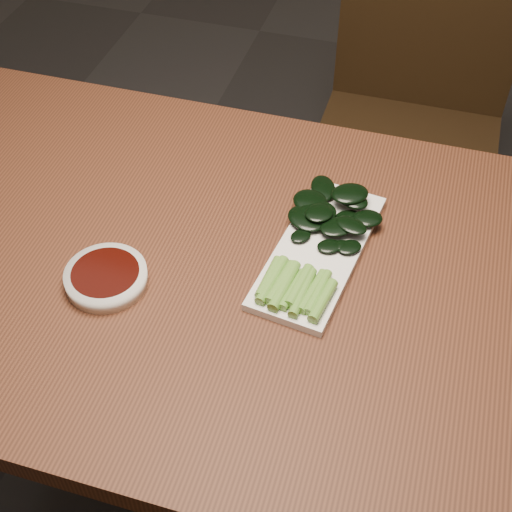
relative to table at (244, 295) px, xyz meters
name	(u,v)px	position (x,y,z in m)	size (l,w,h in m)	color
ground	(247,483)	(0.00, 0.00, -0.68)	(6.00, 6.00, 0.00)	#292726
table	(244,295)	(0.00, 0.00, 0.00)	(1.40, 0.80, 0.75)	#4E2716
chair_far	(411,116)	(0.19, 0.85, -0.19)	(0.46, 0.46, 0.89)	black
sauce_bowl	(106,277)	(-0.19, -0.09, 0.08)	(0.13, 0.13, 0.03)	white
serving_plate	(319,251)	(0.11, 0.06, 0.08)	(0.17, 0.32, 0.01)	white
gai_lan	(318,239)	(0.10, 0.07, 0.10)	(0.17, 0.33, 0.03)	#679F37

